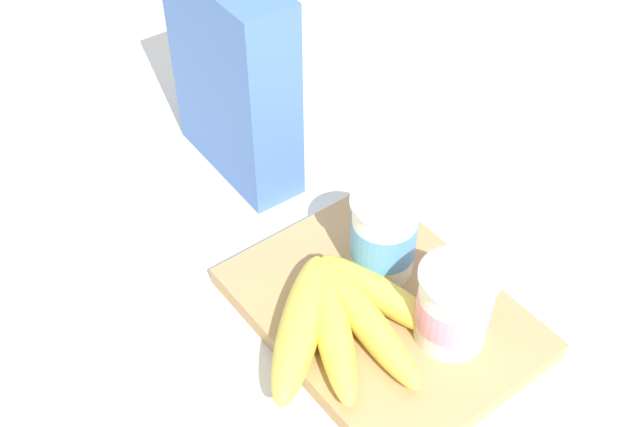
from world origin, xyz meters
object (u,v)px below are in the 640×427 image
Objects in this scene: yogurt_cup_front at (384,235)px; banana_bunch at (339,319)px; yogurt_cup_back at (454,306)px; cutting_board at (381,312)px; cereal_box at (234,78)px.

banana_bunch is at bearing -66.17° from yogurt_cup_front.
yogurt_cup_front reaches higher than yogurt_cup_back.
cutting_board is at bearing -156.51° from yogurt_cup_back.
cereal_box is 0.36m from yogurt_cup_back.
yogurt_cup_back is at bearing -177.27° from cereal_box.
cereal_box is 2.90× the size of yogurt_cup_back.
cereal_box is at bearing -178.86° from yogurt_cup_back.
banana_bunch is at bearing -91.68° from cutting_board.
cereal_box reaches higher than yogurt_cup_back.
cereal_box is (-0.29, 0.02, 0.11)m from cutting_board.
banana_bunch is (-0.07, -0.08, -0.02)m from yogurt_cup_back.
cutting_board is 3.04× the size of yogurt_cup_front.
cutting_board is at bearing 88.32° from banana_bunch.
cereal_box reaches higher than cutting_board.
banana_bunch is (-0.00, -0.05, 0.03)m from cutting_board.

